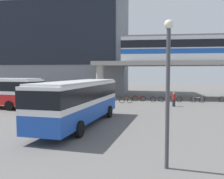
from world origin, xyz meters
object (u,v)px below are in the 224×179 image
object	(u,v)px
bus_main	(80,98)
pedestrian_at_kerb	(89,97)
train	(189,48)
station_building	(61,43)
pedestrian_near_building	(80,97)
bicycle_brown	(126,100)
bicycle_red	(139,98)
pedestrian_by_bike_rack	(174,100)
bicycle_green	(175,99)
bicycle_silver	(198,100)
bicycle_blue	(157,99)

from	to	relation	value
bus_main	pedestrian_at_kerb	size ratio (longest dim) A/B	6.49
train	station_building	bearing A→B (deg)	160.48
pedestrian_near_building	pedestrian_at_kerb	bearing A→B (deg)	-5.96
station_building	bicycle_brown	distance (m)	21.74
station_building	bicycle_red	world-z (taller)	station_building
train	bus_main	bearing A→B (deg)	-119.45
bus_main	bicycle_red	world-z (taller)	bus_main
bus_main	pedestrian_by_bike_rack	bearing A→B (deg)	53.46
train	bicycle_green	bearing A→B (deg)	-117.70
station_building	bicycle_silver	bearing A→B (deg)	-29.93
pedestrian_near_building	pedestrian_by_bike_rack	xyz separation A→B (m)	(11.19, -1.21, -0.05)
bus_main	pedestrian_near_building	bearing A→B (deg)	104.68
bus_main	bicycle_blue	bearing A→B (deg)	66.65
train	pedestrian_at_kerb	distance (m)	16.90
bicycle_brown	pedestrian_near_building	xyz separation A→B (m)	(-5.60, -1.27, 0.43)
station_building	pedestrian_by_bike_rack	world-z (taller)	station_building
bus_main	bicycle_blue	distance (m)	16.27
station_building	bicycle_brown	xyz separation A→B (m)	(13.33, -14.56, -9.09)
bicycle_red	pedestrian_near_building	distance (m)	8.02
train	bicycle_red	size ratio (longest dim) A/B	11.18
bus_main	bicycle_silver	world-z (taller)	bus_main
bicycle_brown	pedestrian_by_bike_rack	xyz separation A→B (m)	(5.58, -2.47, 0.38)
bus_main	bicycle_red	distance (m)	16.11
bus_main	bicycle_brown	world-z (taller)	bus_main
station_building	pedestrian_by_bike_rack	bearing A→B (deg)	-42.02
bicycle_blue	pedestrian_at_kerb	distance (m)	8.93
bicycle_blue	pedestrian_by_bike_rack	size ratio (longest dim) A/B	1.13
train	pedestrian_by_bike_rack	xyz separation A→B (m)	(-3.27, -9.17, -6.67)
bicycle_blue	pedestrian_at_kerb	xyz separation A→B (m)	(-8.41, -2.94, 0.46)
bus_main	bicycle_silver	size ratio (longest dim) A/B	6.55
pedestrian_near_building	pedestrian_by_bike_rack	bearing A→B (deg)	-6.15
bicycle_blue	bicycle_red	world-z (taller)	same
bicycle_blue	pedestrian_near_building	world-z (taller)	pedestrian_near_building
train	bicycle_blue	world-z (taller)	train
bicycle_silver	bicycle_blue	bearing A→B (deg)	-178.84
bicycle_silver	bicycle_brown	distance (m)	9.24
bus_main	bicycle_red	xyz separation A→B (m)	(4.06, 15.51, -1.63)
bicycle_green	pedestrian_at_kerb	distance (m)	11.23
pedestrian_near_building	pedestrian_at_kerb	world-z (taller)	pedestrian_at_kerb
pedestrian_by_bike_rack	bicycle_blue	bearing A→B (deg)	111.87
train	bicycle_silver	world-z (taller)	train
bicycle_brown	pedestrian_at_kerb	size ratio (longest dim) A/B	0.95
bicycle_silver	bicycle_green	world-z (taller)	same
bicycle_blue	bicycle_silver	distance (m)	5.12
station_building	bicycle_brown	size ratio (longest dim) A/B	14.95
bicycle_blue	bicycle_red	bearing A→B (deg)	164.66
bicycle_green	pedestrian_at_kerb	world-z (taller)	pedestrian_at_kerb
bicycle_blue	bicycle_red	xyz separation A→B (m)	(-2.35, 0.64, 0.00)
pedestrian_near_building	pedestrian_at_kerb	xyz separation A→B (m)	(1.15, -0.12, 0.03)
bicycle_silver	pedestrian_at_kerb	world-z (taller)	pedestrian_at_kerb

